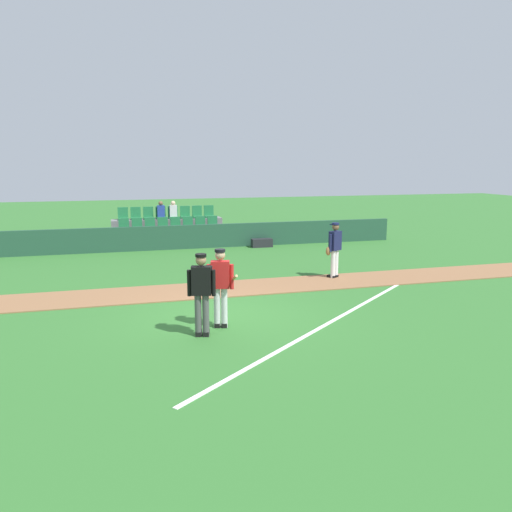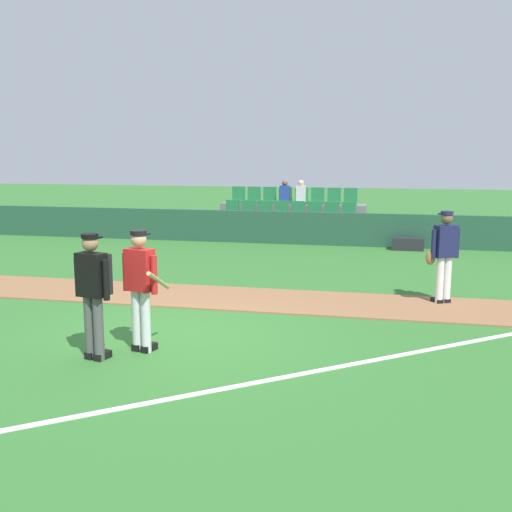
{
  "view_description": "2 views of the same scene",
  "coord_description": "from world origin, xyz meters",
  "px_view_note": "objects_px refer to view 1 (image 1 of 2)",
  "views": [
    {
      "loc": [
        -2.39,
        -11.42,
        3.6
      ],
      "look_at": [
        1.21,
        1.33,
        1.17
      ],
      "focal_mm": 35.92,
      "sensor_mm": 36.0,
      "label": 1
    },
    {
      "loc": [
        3.24,
        -8.62,
        2.85
      ],
      "look_at": [
        1.2,
        0.61,
        1.22
      ],
      "focal_mm": 42.77,
      "sensor_mm": 36.0,
      "label": 2
    }
  ],
  "objects_px": {
    "batter_red_jersey": "(221,285)",
    "runner_navy_jersey": "(334,248)",
    "umpire_home_plate": "(202,290)",
    "equipment_bag": "(262,243)"
  },
  "relations": [
    {
      "from": "batter_red_jersey",
      "to": "umpire_home_plate",
      "type": "xyz_separation_m",
      "value": [
        -0.5,
        -0.45,
        0.03
      ]
    },
    {
      "from": "batter_red_jersey",
      "to": "umpire_home_plate",
      "type": "bearing_deg",
      "value": -137.87
    },
    {
      "from": "runner_navy_jersey",
      "to": "equipment_bag",
      "type": "xyz_separation_m",
      "value": [
        -0.48,
        6.41,
        -0.78
      ]
    },
    {
      "from": "umpire_home_plate",
      "to": "equipment_bag",
      "type": "bearing_deg",
      "value": 67.37
    },
    {
      "from": "batter_red_jersey",
      "to": "umpire_home_plate",
      "type": "distance_m",
      "value": 0.67
    },
    {
      "from": "runner_navy_jersey",
      "to": "equipment_bag",
      "type": "bearing_deg",
      "value": 94.25
    },
    {
      "from": "batter_red_jersey",
      "to": "runner_navy_jersey",
      "type": "relative_size",
      "value": 1.0
    },
    {
      "from": "batter_red_jersey",
      "to": "equipment_bag",
      "type": "distance_m",
      "value": 10.98
    },
    {
      "from": "batter_red_jersey",
      "to": "equipment_bag",
      "type": "height_order",
      "value": "batter_red_jersey"
    },
    {
      "from": "batter_red_jersey",
      "to": "runner_navy_jersey",
      "type": "distance_m",
      "value": 5.84
    }
  ]
}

